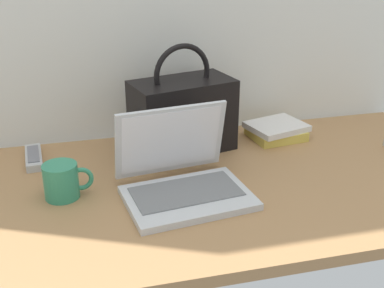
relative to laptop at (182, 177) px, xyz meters
The scene contains 6 objects.
desk 0.10m from the laptop, 28.11° to the left, with size 1.60×0.76×0.03m.
laptop is the anchor object (origin of this frame).
coffee_mug 0.30m from the laptop, 169.93° to the left, with size 0.13×0.09×0.09m.
remote_control_near 0.48m from the laptop, 142.40° to the left, with size 0.06×0.16×0.02m.
handbag 0.29m from the laptop, 75.57° to the left, with size 0.33×0.23×0.33m.
book_stack 0.48m from the laptop, 36.75° to the left, with size 0.21×0.18×0.05m.
Camera 1 is at (-0.32, -1.15, 0.67)m, focal length 46.99 mm.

